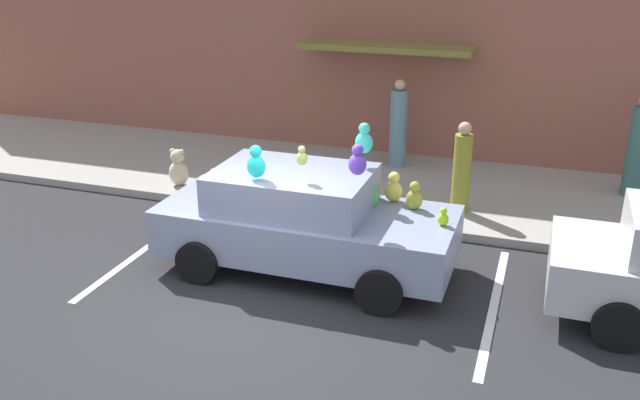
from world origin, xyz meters
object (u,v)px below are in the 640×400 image
(pedestrian_walking_past, at_px, (462,170))
(pedestrian_by_lamp, at_px, (398,127))
(teddy_bear_on_sidewalk, at_px, (178,169))
(plush_covered_car, at_px, (304,219))
(pedestrian_near_shopfront, at_px, (637,149))

(pedestrian_walking_past, distance_m, pedestrian_by_lamp, 2.70)
(teddy_bear_on_sidewalk, height_order, pedestrian_by_lamp, pedestrian_by_lamp)
(plush_covered_car, relative_size, pedestrian_walking_past, 2.67)
(plush_covered_car, bearing_deg, pedestrian_walking_past, 54.42)
(teddy_bear_on_sidewalk, relative_size, pedestrian_near_shopfront, 0.39)
(teddy_bear_on_sidewalk, xyz_separation_m, pedestrian_by_lamp, (3.75, 2.57, 0.51))
(plush_covered_car, xyz_separation_m, pedestrian_walking_past, (1.93, 2.69, 0.11))
(pedestrian_by_lamp, bearing_deg, teddy_bear_on_sidewalk, -145.59)
(teddy_bear_on_sidewalk, relative_size, pedestrian_walking_past, 0.46)
(pedestrian_walking_past, xyz_separation_m, pedestrian_by_lamp, (-1.62, 2.16, 0.09))
(pedestrian_walking_past, bearing_deg, plush_covered_car, -125.58)
(pedestrian_near_shopfront, bearing_deg, plush_covered_car, -136.58)
(pedestrian_near_shopfront, bearing_deg, teddy_bear_on_sidewalk, -164.43)
(plush_covered_car, bearing_deg, pedestrian_near_shopfront, 43.42)
(teddy_bear_on_sidewalk, distance_m, pedestrian_near_shopfront, 8.63)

